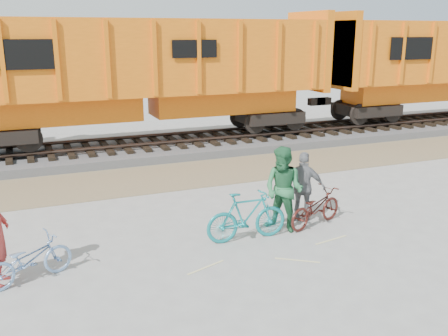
% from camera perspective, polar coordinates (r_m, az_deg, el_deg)
% --- Properties ---
extents(ground, '(120.00, 120.00, 0.00)m').
position_cam_1_polar(ground, '(10.85, 1.46, -8.66)').
color(ground, '#9E9E99').
rests_on(ground, ground).
extents(gravel_strip, '(120.00, 3.00, 0.02)m').
position_cam_1_polar(gravel_strip, '(15.74, -6.57, -1.00)').
color(gravel_strip, '#897755').
rests_on(gravel_strip, ground).
extents(ballast_bed, '(120.00, 4.00, 0.30)m').
position_cam_1_polar(ballast_bed, '(19.00, -9.46, 2.17)').
color(ballast_bed, slate).
rests_on(ballast_bed, ground).
extents(track, '(120.00, 2.60, 0.24)m').
position_cam_1_polar(track, '(18.93, -9.51, 3.12)').
color(track, black).
rests_on(track, ballast_bed).
extents(hopper_car_center, '(14.00, 3.13, 4.65)m').
position_cam_1_polar(hopper_car_center, '(18.62, -9.09, 10.83)').
color(hopper_car_center, black).
rests_on(hopper_car_center, track).
extents(bicycle_blue, '(1.71, 1.10, 0.85)m').
position_cam_1_polar(bicycle_blue, '(9.83, -21.41, -9.73)').
color(bicycle_blue, '#789FD0').
rests_on(bicycle_blue, ground).
extents(bicycle_teal, '(1.85, 0.59, 1.10)m').
position_cam_1_polar(bicycle_teal, '(10.85, 2.62, -5.52)').
color(bicycle_teal, '#148287').
rests_on(bicycle_teal, ground).
extents(bicycle_maroon, '(1.79, 1.12, 0.89)m').
position_cam_1_polar(bicycle_maroon, '(11.86, 10.42, -4.47)').
color(bicycle_maroon, '#461914').
rests_on(bicycle_maroon, ground).
extents(person_man, '(1.15, 1.20, 1.95)m').
position_cam_1_polar(person_man, '(11.31, 6.83, -2.46)').
color(person_man, '#28693E').
rests_on(person_man, ground).
extents(person_woman, '(1.04, 0.93, 1.69)m').
position_cam_1_polar(person_woman, '(12.00, 9.09, -2.14)').
color(person_woman, slate).
rests_on(person_woman, ground).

